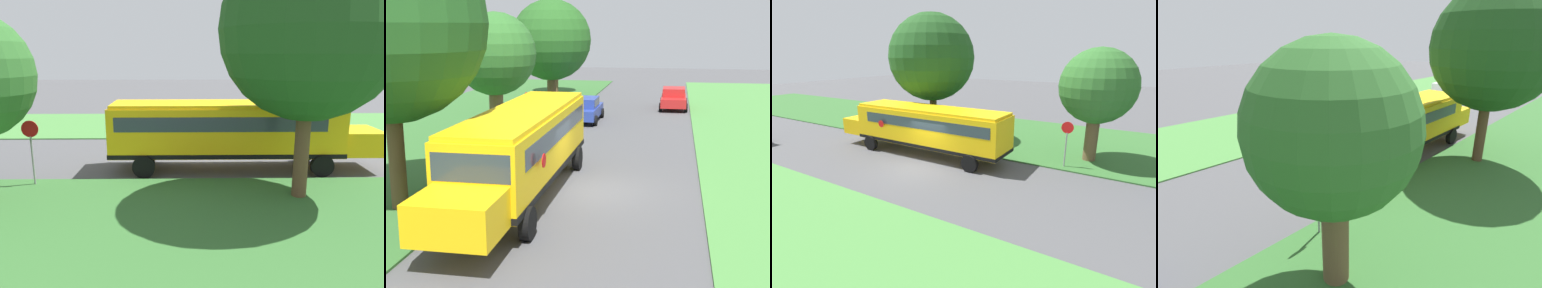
# 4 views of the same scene
# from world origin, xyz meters

# --- Properties ---
(ground_plane) EXTENTS (120.00, 120.00, 0.00)m
(ground_plane) POSITION_xyz_m (0.00, 0.00, 0.00)
(ground_plane) COLOR #4C4C4F
(grass_verge) EXTENTS (12.00, 80.00, 0.08)m
(grass_verge) POSITION_xyz_m (-10.00, 0.00, 0.04)
(grass_verge) COLOR #33662D
(grass_verge) RESTS_ON ground
(grass_far_side) EXTENTS (10.00, 80.00, 0.07)m
(grass_far_side) POSITION_xyz_m (9.00, 0.00, 0.04)
(grass_far_side) COLOR #47843D
(grass_far_side) RESTS_ON ground
(school_bus) EXTENTS (2.85, 12.42, 3.16)m
(school_bus) POSITION_xyz_m (-2.38, -1.11, 1.92)
(school_bus) COLOR yellow
(school_bus) RESTS_ON ground
(oak_tree_beside_bus) EXTENTS (6.34, 6.34, 9.32)m
(oak_tree_beside_bus) POSITION_xyz_m (-6.06, -3.25, 6.15)
(oak_tree_beside_bus) COLOR brown
(oak_tree_beside_bus) RESTS_ON ground
(stop_sign) EXTENTS (0.08, 0.68, 2.74)m
(stop_sign) POSITION_xyz_m (-4.60, 7.25, 1.74)
(stop_sign) COLOR gray
(stop_sign) RESTS_ON ground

